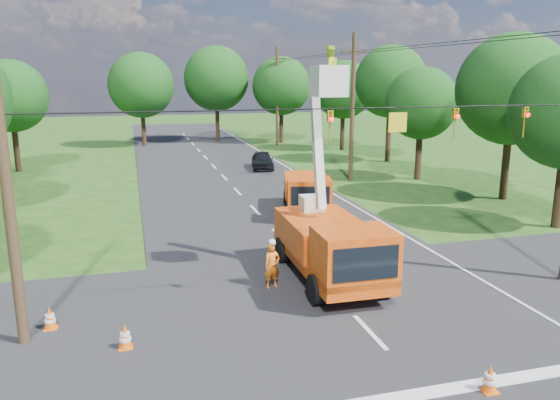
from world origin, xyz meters
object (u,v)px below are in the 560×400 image
object	(u,v)px
traffic_cone_1	(490,379)
tree_right_c	(421,104)
bucket_truck	(331,235)
traffic_cone_7	(321,196)
ground_worker	(272,266)
tree_far_b	(216,79)
second_truck	(307,192)
pole_right_far	(277,96)
tree_left_f	(11,96)
tree_far_a	(141,85)
distant_car	(262,160)
tree_right_e	(343,90)
traffic_cone_4	(125,337)
tree_right_d	(391,82)
pole_left	(6,184)
pole_right_mid	(352,107)
traffic_cone_5	(50,318)
traffic_cone_3	(335,226)
tree_far_c	(281,86)
tree_right_b	(513,89)
traffic_cone_2	(300,243)

from	to	relation	value
traffic_cone_1	tree_right_c	distance (m)	27.62
bucket_truck	traffic_cone_7	bearing A→B (deg)	73.10
tree_right_c	ground_worker	bearing A→B (deg)	-131.65
tree_far_b	tree_right_c	bearing A→B (deg)	-68.58
second_truck	pole_right_far	distance (m)	29.04
tree_left_f	tree_far_a	xyz separation A→B (m)	(9.80, 13.00, 0.50)
distant_car	tree_right_e	world-z (taller)	tree_right_e
ground_worker	pole_right_far	xyz separation A→B (m)	(10.35, 37.92, 4.29)
traffic_cone_4	tree_right_d	distance (m)	35.98
second_truck	distant_car	xyz separation A→B (m)	(0.97, 14.28, -0.47)
ground_worker	bucket_truck	bearing A→B (deg)	-10.79
pole_left	tree_far_a	bearing A→B (deg)	84.03
pole_right_mid	tree_right_c	xyz separation A→B (m)	(4.70, -1.00, 0.21)
bucket_truck	tree_far_a	xyz separation A→B (m)	(-5.35, 40.77, 4.48)
traffic_cone_4	traffic_cone_7	xyz separation A→B (m)	(10.93, 15.10, 0.00)
traffic_cone_7	tree_far_a	distance (m)	30.96
tree_far_a	tree_far_b	world-z (taller)	tree_far_b
traffic_cone_5	tree_right_c	bearing A→B (deg)	39.65
ground_worker	traffic_cone_4	size ratio (longest dim) A/B	2.30
traffic_cone_1	tree_right_d	size ratio (longest dim) A/B	0.07
traffic_cone_1	traffic_cone_4	distance (m)	9.33
traffic_cone_7	tree_left_f	bearing A→B (deg)	139.84
traffic_cone_3	pole_left	bearing A→B (deg)	-147.47
ground_worker	tree_left_f	distance (m)	31.16
traffic_cone_5	tree_left_f	world-z (taller)	tree_left_f
distant_car	tree_right_c	world-z (taller)	tree_right_c
ground_worker	traffic_cone_4	world-z (taller)	ground_worker
traffic_cone_5	pole_right_mid	distance (m)	26.43
distant_car	traffic_cone_4	bearing A→B (deg)	-101.02
tree_far_b	tree_far_c	size ratio (longest dim) A/B	1.12
traffic_cone_4	tree_right_b	size ratio (longest dim) A/B	0.07
ground_worker	tree_far_c	size ratio (longest dim) A/B	0.18
traffic_cone_1	traffic_cone_5	xyz separation A→B (m)	(-10.34, 6.18, 0.00)
tree_right_b	pole_right_far	bearing A→B (deg)	103.07
bucket_truck	tree_right_d	bearing A→B (deg)	60.71
distant_car	pole_right_mid	xyz separation A→B (m)	(4.93, -6.13, 4.42)
distant_car	traffic_cone_5	world-z (taller)	distant_car
second_truck	tree_left_f	xyz separation A→B (m)	(-17.40, 18.15, 4.53)
pole_right_mid	tree_far_c	size ratio (longest dim) A/B	1.09
traffic_cone_1	traffic_cone_4	bearing A→B (deg)	151.84
traffic_cone_1	tree_right_c	world-z (taller)	tree_right_c
distant_car	pole_left	xyz separation A→B (m)	(-13.07, -26.13, 3.81)
second_truck	pole_right_mid	world-z (taller)	pole_right_mid
tree_left_f	tree_far_c	bearing A→B (deg)	26.28
distant_car	tree_right_b	size ratio (longest dim) A/B	0.42
traffic_cone_4	tree_far_a	distance (m)	44.51
traffic_cone_2	tree_right_d	distance (m)	26.50
second_truck	distant_car	distance (m)	14.32
tree_right_e	pole_right_mid	bearing A→B (deg)	-109.46
tree_far_b	traffic_cone_4	bearing A→B (deg)	-101.98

